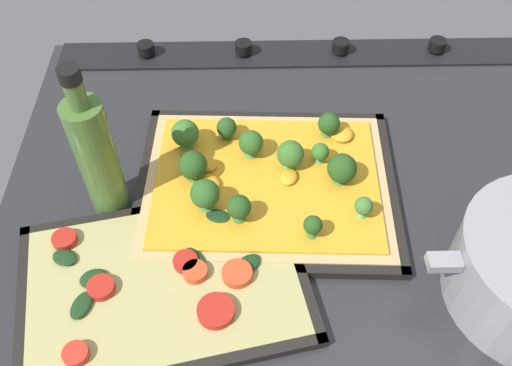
{
  "coord_description": "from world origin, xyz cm",
  "views": [
    {
      "loc": [
        7.52,
        43.93,
        57.43
      ],
      "look_at": [
        6.62,
        0.98,
        4.94
      ],
      "focal_mm": 38.49,
      "sensor_mm": 36.0,
      "label": 1
    }
  ],
  "objects_px": {
    "broccoli_pizza": "(264,177)",
    "baking_tray_front": "(266,187)",
    "oil_bottle": "(96,156)",
    "baking_tray_back": "(164,284)",
    "veggie_pizza_back": "(163,282)"
  },
  "relations": [
    {
      "from": "broccoli_pizza",
      "to": "baking_tray_front",
      "type": "bearing_deg",
      "value": 129.17
    },
    {
      "from": "veggie_pizza_back",
      "to": "oil_bottle",
      "type": "bearing_deg",
      "value": -57.34
    },
    {
      "from": "baking_tray_back",
      "to": "oil_bottle",
      "type": "relative_size",
      "value": 1.65
    },
    {
      "from": "broccoli_pizza",
      "to": "oil_bottle",
      "type": "xyz_separation_m",
      "value": [
        0.2,
        0.02,
        0.07
      ]
    },
    {
      "from": "veggie_pizza_back",
      "to": "baking_tray_front",
      "type": "bearing_deg",
      "value": -130.74
    },
    {
      "from": "veggie_pizza_back",
      "to": "oil_bottle",
      "type": "xyz_separation_m",
      "value": [
        0.08,
        -0.12,
        0.08
      ]
    },
    {
      "from": "veggie_pizza_back",
      "to": "broccoli_pizza",
      "type": "bearing_deg",
      "value": -129.17
    },
    {
      "from": "broccoli_pizza",
      "to": "oil_bottle",
      "type": "relative_size",
      "value": 1.48
    },
    {
      "from": "broccoli_pizza",
      "to": "oil_bottle",
      "type": "distance_m",
      "value": 0.21
    },
    {
      "from": "veggie_pizza_back",
      "to": "oil_bottle",
      "type": "distance_m",
      "value": 0.17
    },
    {
      "from": "baking_tray_back",
      "to": "veggie_pizza_back",
      "type": "relative_size",
      "value": 1.08
    },
    {
      "from": "baking_tray_front",
      "to": "veggie_pizza_back",
      "type": "height_order",
      "value": "veggie_pizza_back"
    },
    {
      "from": "broccoli_pizza",
      "to": "veggie_pizza_back",
      "type": "bearing_deg",
      "value": 50.83
    },
    {
      "from": "veggie_pizza_back",
      "to": "oil_bottle",
      "type": "height_order",
      "value": "oil_bottle"
    },
    {
      "from": "broccoli_pizza",
      "to": "veggie_pizza_back",
      "type": "relative_size",
      "value": 0.97
    }
  ]
}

